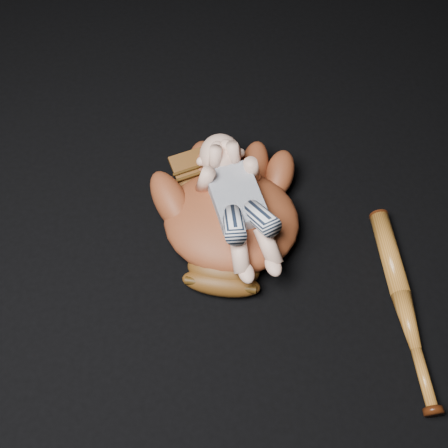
% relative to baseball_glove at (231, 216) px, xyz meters
% --- Properties ---
extents(baseball_glove, '(0.46, 0.50, 0.13)m').
position_rel_baseball_glove_xyz_m(baseball_glove, '(0.00, 0.00, 0.00)').
color(baseball_glove, maroon).
rests_on(baseball_glove, ground).
extents(newborn_baby, '(0.23, 0.38, 0.14)m').
position_rel_baseball_glove_xyz_m(newborn_baby, '(0.02, -0.01, 0.05)').
color(newborn_baby, '#DDA88E').
rests_on(newborn_baby, baseball_glove).
extents(baseball_bat, '(0.05, 0.45, 0.04)m').
position_rel_baseball_glove_xyz_m(baseball_bat, '(0.34, -0.22, -0.04)').
color(baseball_bat, '#A25F1F').
rests_on(baseball_bat, ground).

